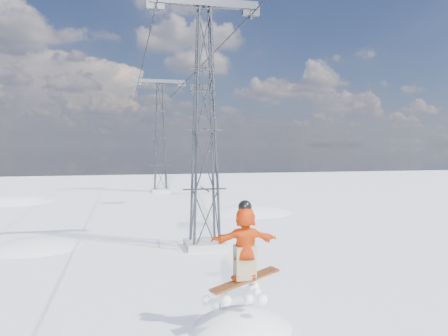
% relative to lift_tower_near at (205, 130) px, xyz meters
% --- Properties ---
extents(ground, '(120.00, 120.00, 0.00)m').
position_rel_lift_tower_near_xyz_m(ground, '(-0.80, -8.00, -5.47)').
color(ground, white).
rests_on(ground, ground).
extents(lift_tower_near, '(5.20, 1.80, 11.43)m').
position_rel_lift_tower_near_xyz_m(lift_tower_near, '(0.00, 0.00, 0.00)').
color(lift_tower_near, '#999999').
rests_on(lift_tower_near, ground).
extents(lift_tower_far, '(5.20, 1.80, 11.43)m').
position_rel_lift_tower_near_xyz_m(lift_tower_far, '(0.00, 25.00, 0.00)').
color(lift_tower_far, '#999999').
rests_on(lift_tower_far, ground).
extents(haul_cables, '(4.46, 51.00, 0.06)m').
position_rel_lift_tower_near_xyz_m(haul_cables, '(0.00, 11.50, 5.38)').
color(haul_cables, black).
rests_on(haul_cables, ground).
extents(lift_chair_mid, '(1.85, 0.53, 2.29)m').
position_rel_lift_tower_near_xyz_m(lift_chair_mid, '(2.20, 12.69, 3.55)').
color(lift_chair_mid, black).
rests_on(lift_chair_mid, ground).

